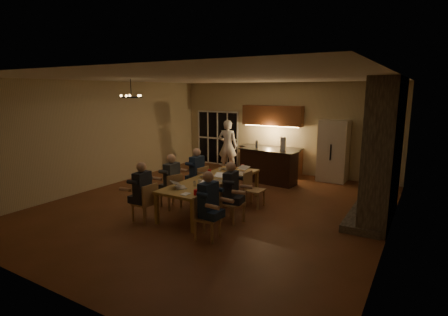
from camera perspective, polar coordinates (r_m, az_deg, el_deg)
floor at (r=9.03m, az=-1.35°, el=-7.89°), size 9.00×9.00×0.00m
back_wall at (r=12.67m, az=9.57°, el=4.85°), size 8.00×0.04×3.20m
left_wall at (r=11.29m, az=-18.99°, el=3.67°), size 0.04×9.00×3.20m
right_wall at (r=7.37m, az=26.11°, el=-0.46°), size 0.04×9.00×3.20m
ceiling at (r=8.55m, az=-1.45°, el=12.99°), size 8.00×9.00×0.04m
french_doors at (r=13.89m, az=-1.02°, el=3.24°), size 1.86×0.08×2.10m
fireplace at (r=8.58m, az=24.69°, el=1.12°), size 0.58×2.50×3.20m
kitchenette at (r=12.54m, az=7.70°, el=2.99°), size 2.24×0.68×2.40m
refrigerator at (r=11.84m, az=17.41°, el=1.14°), size 0.90×0.68×2.00m
dining_table at (r=8.79m, az=-1.87°, el=-5.85°), size 1.10×3.17×0.75m
bar_island at (r=11.25m, az=7.27°, el=-1.32°), size 1.94×0.87×1.08m
chair_left_near at (r=8.09m, az=-12.90°, el=-7.12°), size 0.47×0.47×0.89m
chair_left_mid at (r=8.90m, az=-8.69°, el=-5.30°), size 0.55×0.55×0.89m
chair_left_far at (r=9.65m, az=-4.30°, el=-3.91°), size 0.49×0.49×0.89m
chair_right_near at (r=7.01m, az=-2.67°, el=-9.70°), size 0.49×0.49×0.89m
chair_right_mid at (r=7.87m, az=1.39°, el=-7.35°), size 0.52×0.52×0.89m
chair_right_far at (r=8.91m, az=5.02°, el=-5.19°), size 0.45×0.45×0.89m
person_left_near at (r=8.01m, az=-13.15°, el=-5.47°), size 0.64×0.64×1.38m
person_right_near at (r=6.97m, az=-2.57°, el=-7.69°), size 0.64×0.64×1.38m
person_left_mid at (r=8.82m, az=-8.49°, el=-3.78°), size 0.63×0.63×1.38m
person_right_mid at (r=7.84m, az=1.11°, el=-5.55°), size 0.67×0.67×1.38m
person_left_far at (r=9.63m, az=-4.42°, el=-2.44°), size 0.62×0.62×1.38m
standing_person at (r=12.64m, az=0.60°, el=1.99°), size 0.78×0.60×1.89m
chandelier at (r=9.19m, az=-14.89°, el=9.56°), size 0.53×0.53×0.03m
laptop_a at (r=7.97m, az=-7.13°, el=-4.07°), size 0.42×0.42×0.23m
laptop_b at (r=7.87m, az=-3.24°, el=-4.18°), size 0.35×0.32×0.23m
laptop_c at (r=8.89m, az=-2.74°, el=-2.41°), size 0.34×0.30×0.23m
laptop_d at (r=8.50m, az=-0.71°, el=-3.02°), size 0.36×0.33×0.23m
laptop_e at (r=9.75m, az=0.52°, el=-1.20°), size 0.39×0.37×0.23m
laptop_f at (r=9.37m, az=2.79°, el=-1.72°), size 0.39×0.36×0.23m
mug_front at (r=8.26m, az=-3.98°, el=-3.91°), size 0.09×0.09×0.10m
mug_mid at (r=9.01m, az=0.65°, el=-2.63°), size 0.07×0.07×0.10m
mug_back at (r=9.56m, az=-0.68°, el=-1.83°), size 0.08×0.08×0.10m
redcup_near at (r=7.40m, az=-4.64°, el=-5.61°), size 0.09×0.09×0.12m
redcup_mid at (r=9.25m, az=-2.40°, el=-2.22°), size 0.09×0.09×0.12m
redcup_far at (r=9.83m, az=3.06°, el=-1.43°), size 0.09×0.09×0.12m
can_silver at (r=8.07m, az=-4.84°, el=-4.21°), size 0.06×0.06×0.12m
can_cola at (r=9.85m, az=1.87°, el=-1.39°), size 0.06×0.06×0.12m
can_right at (r=8.76m, az=1.35°, el=-2.95°), size 0.07×0.07×0.12m
plate_near at (r=8.02m, az=-1.69°, el=-4.64°), size 0.23×0.23×0.02m
plate_left at (r=8.06m, az=-7.22°, el=-4.65°), size 0.24×0.24×0.02m
plate_far at (r=9.16m, az=3.24°, el=-2.67°), size 0.25×0.25×0.02m
notepad at (r=7.50m, az=-6.29°, el=-5.86°), size 0.15×0.21×0.01m
bar_bottle at (r=11.37m, az=5.34°, el=2.23°), size 0.08×0.08×0.24m
bar_blender at (r=10.92m, az=9.62°, el=2.25°), size 0.14×0.14×0.42m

